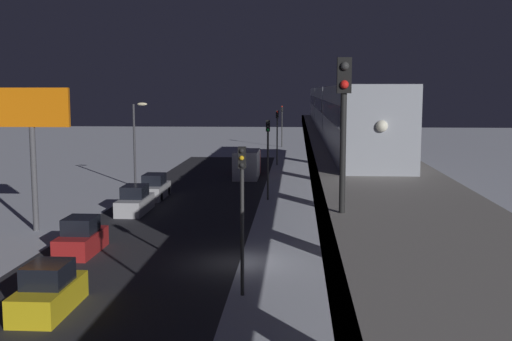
# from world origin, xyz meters

# --- Properties ---
(ground_plane) EXTENTS (240.00, 240.00, 0.00)m
(ground_plane) POSITION_xyz_m (0.00, 0.00, 0.00)
(ground_plane) COLOR silver
(avenue_asphalt) EXTENTS (11.00, 101.99, 0.01)m
(avenue_asphalt) POSITION_xyz_m (5.45, 0.00, 0.00)
(avenue_asphalt) COLOR #28282D
(avenue_asphalt) RESTS_ON ground_plane
(elevated_railway) EXTENTS (5.00, 101.99, 5.57)m
(elevated_railway) POSITION_xyz_m (-5.95, 0.00, 4.80)
(elevated_railway) COLOR gray
(elevated_railway) RESTS_ON ground_plane
(subway_train) EXTENTS (2.94, 55.47, 3.40)m
(subway_train) POSITION_xyz_m (-6.05, -19.80, 7.35)
(subway_train) COLOR #999EA8
(subway_train) RESTS_ON elevated_railway
(rail_signal) EXTENTS (0.36, 0.41, 4.00)m
(rail_signal) POSITION_xyz_m (-4.11, 15.03, 8.29)
(rail_signal) COLOR black
(rail_signal) RESTS_ON elevated_railway
(sedan_silver) EXTENTS (1.91, 4.74, 1.97)m
(sedan_silver) POSITION_xyz_m (8.65, -19.09, 0.79)
(sedan_silver) COLOR #B2B2B7
(sedan_silver) RESTS_ON ground_plane
(sedan_silver_2) EXTENTS (1.80, 4.77, 1.97)m
(sedan_silver_2) POSITION_xyz_m (8.65, -12.84, 0.80)
(sedan_silver_2) COLOR #B2B2B7
(sedan_silver_2) RESTS_ON ground_plane
(sedan_red) EXTENTS (1.80, 4.08, 1.97)m
(sedan_red) POSITION_xyz_m (8.65, -1.39, 0.80)
(sedan_red) COLOR #A51E1E
(sedan_red) RESTS_ON ground_plane
(sedan_yellow) EXTENTS (1.80, 4.17, 1.97)m
(sedan_yellow) POSITION_xyz_m (6.85, 7.65, 0.80)
(sedan_yellow) COLOR gold
(sedan_yellow) RESTS_ON ground_plane
(box_truck) EXTENTS (2.40, 7.40, 2.80)m
(box_truck) POSITION_xyz_m (2.05, -32.15, 1.35)
(box_truck) COLOR #A51E1E
(box_truck) RESTS_ON ground_plane
(traffic_light_near) EXTENTS (0.32, 0.44, 6.40)m
(traffic_light_near) POSITION_xyz_m (-0.65, 5.17, 4.20)
(traffic_light_near) COLOR #2D2D2D
(traffic_light_near) RESTS_ON ground_plane
(traffic_light_mid) EXTENTS (0.32, 0.44, 6.40)m
(traffic_light_mid) POSITION_xyz_m (-0.65, -18.71, 4.20)
(traffic_light_mid) COLOR #2D2D2D
(traffic_light_mid) RESTS_ON ground_plane
(traffic_light_far) EXTENTS (0.32, 0.44, 6.40)m
(traffic_light_far) POSITION_xyz_m (-0.65, -42.59, 4.20)
(traffic_light_far) COLOR #2D2D2D
(traffic_light_far) RESTS_ON ground_plane
(traffic_light_distant) EXTENTS (0.32, 0.44, 6.40)m
(traffic_light_distant) POSITION_xyz_m (-0.65, -66.46, 4.20)
(traffic_light_distant) COLOR #2D2D2D
(traffic_light_distant) RESTS_ON ground_plane
(commercial_billboard) EXTENTS (4.80, 0.36, 8.90)m
(commercial_billboard) POSITION_xyz_m (13.36, -6.64, 6.83)
(commercial_billboard) COLOR #4C4C51
(commercial_billboard) RESTS_ON ground_plane
(street_lamp_far) EXTENTS (1.35, 0.44, 7.65)m
(street_lamp_far) POSITION_xyz_m (11.53, -25.00, 4.81)
(street_lamp_far) COLOR #38383D
(street_lamp_far) RESTS_ON ground_plane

